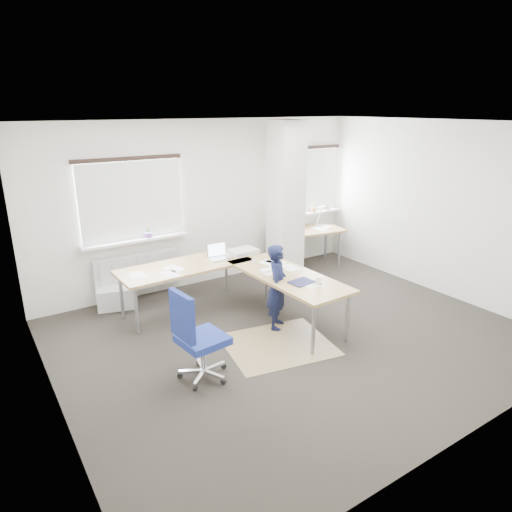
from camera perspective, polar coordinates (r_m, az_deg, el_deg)
ground at (r=6.37m, az=4.67°, el=-9.83°), size 6.00×6.00×0.00m
room_shell at (r=6.22m, az=3.85°, el=6.67°), size 6.04×5.04×2.82m
floor_mat at (r=6.12m, az=2.77°, el=-10.99°), size 1.54×1.37×0.01m
white_crate at (r=7.44m, az=-17.10°, el=-4.94°), size 0.64×0.52×0.33m
desk_main at (r=6.67m, az=-2.31°, el=-1.93°), size 2.48×2.61×0.96m
desk_side at (r=8.84m, az=6.38°, el=3.02°), size 1.50×0.93×1.22m
task_chair at (r=5.32m, az=-7.00°, el=-12.16°), size 0.61×0.60×1.12m
person at (r=6.33m, az=2.72°, el=-3.88°), size 0.52×0.52×1.22m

